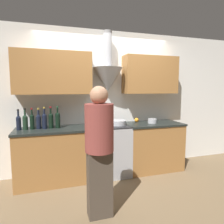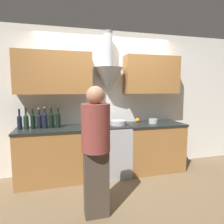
# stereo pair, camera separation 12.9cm
# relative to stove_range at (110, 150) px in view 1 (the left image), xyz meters

# --- Properties ---
(ground_plane) EXTENTS (12.00, 12.00, 0.00)m
(ground_plane) POSITION_rel_stove_range_xyz_m (0.00, -0.31, -0.45)
(ground_plane) COLOR brown
(wall_back) EXTENTS (8.40, 0.53, 2.60)m
(wall_back) POSITION_rel_stove_range_xyz_m (-0.03, 0.27, 1.01)
(wall_back) COLOR white
(wall_back) RESTS_ON ground_plane
(counter_left) EXTENTS (1.28, 0.62, 0.89)m
(counter_left) POSITION_rel_stove_range_xyz_m (-0.94, -0.00, -0.00)
(counter_left) COLOR #9E6B38
(counter_left) RESTS_ON ground_plane
(counter_right) EXTENTS (1.08, 0.62, 0.89)m
(counter_right) POSITION_rel_stove_range_xyz_m (0.84, -0.00, -0.00)
(counter_right) COLOR #9E6B38
(counter_right) RESTS_ON ground_plane
(stove_range) EXTENTS (0.63, 0.60, 0.89)m
(stove_range) POSITION_rel_stove_range_xyz_m (0.00, 0.00, 0.00)
(stove_range) COLOR #A8AAAF
(stove_range) RESTS_ON ground_plane
(wine_bottle_0) EXTENTS (0.07, 0.07, 0.33)m
(wine_bottle_0) POSITION_rel_stove_range_xyz_m (-1.49, 0.05, 0.57)
(wine_bottle_0) COLOR black
(wine_bottle_0) RESTS_ON counter_left
(wine_bottle_1) EXTENTS (0.08, 0.08, 0.34)m
(wine_bottle_1) POSITION_rel_stove_range_xyz_m (-1.39, 0.05, 0.58)
(wine_bottle_1) COLOR black
(wine_bottle_1) RESTS_ON counter_left
(wine_bottle_2) EXTENTS (0.07, 0.07, 0.34)m
(wine_bottle_2) POSITION_rel_stove_range_xyz_m (-1.29, 0.05, 0.58)
(wine_bottle_2) COLOR black
(wine_bottle_2) RESTS_ON counter_left
(wine_bottle_3) EXTENTS (0.08, 0.08, 0.34)m
(wine_bottle_3) POSITION_rel_stove_range_xyz_m (-1.19, 0.05, 0.58)
(wine_bottle_3) COLOR black
(wine_bottle_3) RESTS_ON counter_left
(wine_bottle_4) EXTENTS (0.08, 0.08, 0.35)m
(wine_bottle_4) POSITION_rel_stove_range_xyz_m (-1.10, 0.03, 0.58)
(wine_bottle_4) COLOR black
(wine_bottle_4) RESTS_ON counter_left
(wine_bottle_5) EXTENTS (0.08, 0.08, 0.36)m
(wine_bottle_5) POSITION_rel_stove_range_xyz_m (-1.00, 0.05, 0.58)
(wine_bottle_5) COLOR black
(wine_bottle_5) RESTS_ON counter_left
(wine_bottle_6) EXTENTS (0.08, 0.08, 0.36)m
(wine_bottle_6) POSITION_rel_stove_range_xyz_m (-0.90, 0.04, 0.59)
(wine_bottle_6) COLOR black
(wine_bottle_6) RESTS_ON counter_left
(stock_pot) EXTENTS (0.23, 0.23, 0.16)m
(stock_pot) POSITION_rel_stove_range_xyz_m (-0.14, 0.04, 0.52)
(stock_pot) COLOR #A8AAAF
(stock_pot) RESTS_ON stove_range
(mixing_bowl) EXTENTS (0.29, 0.29, 0.08)m
(mixing_bowl) POSITION_rel_stove_range_xyz_m (0.14, 0.00, 0.49)
(mixing_bowl) COLOR #A8AAAF
(mixing_bowl) RESTS_ON stove_range
(orange_fruit) EXTENTS (0.08, 0.08, 0.08)m
(orange_fruit) POSITION_rel_stove_range_xyz_m (0.59, 0.19, 0.48)
(orange_fruit) COLOR orange
(orange_fruit) RESTS_ON counter_right
(saucepan) EXTENTS (0.17, 0.17, 0.08)m
(saucepan) POSITION_rel_stove_range_xyz_m (0.82, -0.01, 0.48)
(saucepan) COLOR #A8AAAF
(saucepan) RESTS_ON counter_right
(person_foreground_left) EXTENTS (0.34, 0.34, 1.57)m
(person_foreground_left) POSITION_rel_stove_range_xyz_m (-0.47, -1.11, 0.42)
(person_foreground_left) COLOR #473D33
(person_foreground_left) RESTS_ON ground_plane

